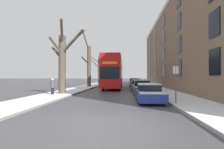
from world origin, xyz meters
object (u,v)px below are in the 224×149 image
(bare_tree_left_1, at_px, (89,64))
(parked_car_4, at_px, (134,82))
(pedestrian_left_sidewalk, at_px, (52,86))
(parked_car_0, at_px, (149,93))
(bare_tree_left_0, at_px, (63,60))
(parked_car_2, at_px, (138,85))
(double_decker_bus, at_px, (113,71))
(parked_car_3, at_px, (136,83))
(parked_car_1, at_px, (142,87))
(street_sign_post, at_px, (176,83))
(bare_tree_left_2, at_px, (99,69))

(bare_tree_left_1, bearing_deg, parked_car_4, 34.91)
(bare_tree_left_1, relative_size, parked_car_4, 2.01)
(bare_tree_left_1, bearing_deg, pedestrian_left_sidewalk, -91.97)
(parked_car_0, bearing_deg, parked_car_4, 90.00)
(parked_car_0, bearing_deg, bare_tree_left_0, 153.03)
(parked_car_4, bearing_deg, parked_car_2, -90.00)
(double_decker_bus, height_order, pedestrian_left_sidewalk, double_decker_bus)
(parked_car_3, distance_m, pedestrian_left_sidewalk, 15.66)
(parked_car_1, relative_size, street_sign_post, 1.71)
(pedestrian_left_sidewalk, bearing_deg, double_decker_bus, -3.24)
(parked_car_0, xyz_separation_m, parked_car_4, (0.00, 21.93, 0.09))
(bare_tree_left_0, height_order, parked_car_2, bare_tree_left_0)
(bare_tree_left_0, relative_size, parked_car_4, 1.50)
(parked_car_3, bearing_deg, parked_car_2, -90.00)
(bare_tree_left_0, relative_size, double_decker_bus, 0.59)
(double_decker_bus, xyz_separation_m, parked_car_1, (3.52, -8.19, -1.96))
(parked_car_0, height_order, parked_car_3, parked_car_3)
(double_decker_bus, distance_m, parked_car_4, 9.21)
(parked_car_4, xyz_separation_m, pedestrian_left_sidewalk, (-8.33, -19.05, 0.19))
(parked_car_2, distance_m, parked_car_3, 5.05)
(parked_car_0, relative_size, street_sign_post, 1.82)
(parked_car_1, xyz_separation_m, pedestrian_left_sidewalk, (-8.33, -2.57, 0.22))
(bare_tree_left_2, relative_size, street_sign_post, 2.88)
(bare_tree_left_0, relative_size, parked_car_0, 1.56)
(bare_tree_left_2, relative_size, pedestrian_left_sidewalk, 4.34)
(bare_tree_left_0, distance_m, parked_car_3, 14.71)
(parked_car_0, distance_m, parked_car_1, 5.45)
(parked_car_2, bearing_deg, parked_car_4, 90.00)
(bare_tree_left_0, xyz_separation_m, parked_car_4, (7.73, 18.00, -2.70))
(street_sign_post, bearing_deg, parked_car_1, 101.01)
(bare_tree_left_1, distance_m, pedestrian_left_sidewalk, 13.88)
(parked_car_0, xyz_separation_m, parked_car_1, (0.00, 5.45, 0.06))
(parked_car_4, bearing_deg, parked_car_3, -90.00)
(parked_car_4, bearing_deg, parked_car_0, -90.00)
(bare_tree_left_1, xyz_separation_m, parked_car_2, (7.87, -5.34, -3.21))
(bare_tree_left_0, height_order, bare_tree_left_2, bare_tree_left_2)
(parked_car_1, bearing_deg, double_decker_bus, 113.26)
(bare_tree_left_1, bearing_deg, parked_car_0, -64.43)
(bare_tree_left_2, bearing_deg, bare_tree_left_1, -89.87)
(parked_car_4, bearing_deg, bare_tree_left_1, -145.09)
(bare_tree_left_0, distance_m, parked_car_1, 8.34)
(bare_tree_left_1, relative_size, parked_car_0, 2.09)
(double_decker_bus, xyz_separation_m, parked_car_0, (3.52, -13.64, -2.03))
(parked_car_3, relative_size, pedestrian_left_sidewalk, 2.48)
(parked_car_4, bearing_deg, bare_tree_left_2, 143.66)
(parked_car_1, bearing_deg, parked_car_4, 90.00)
(parked_car_2, relative_size, parked_car_3, 0.98)
(bare_tree_left_0, relative_size, parked_car_3, 1.72)
(double_decker_bus, relative_size, pedestrian_left_sidewalk, 7.21)
(double_decker_bus, height_order, parked_car_2, double_decker_bus)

